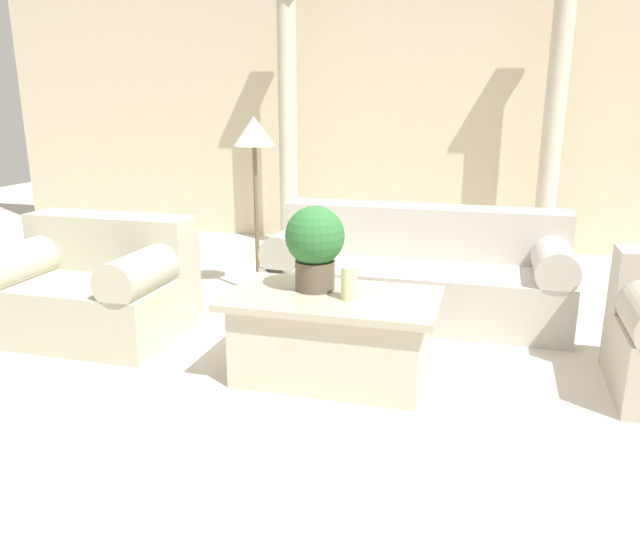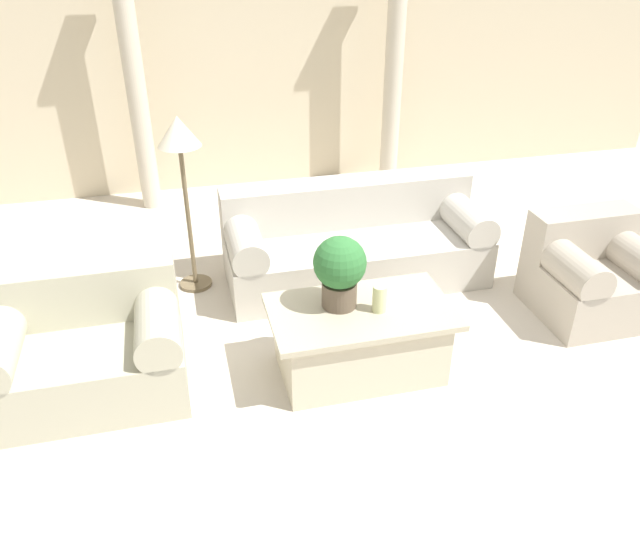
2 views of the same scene
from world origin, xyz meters
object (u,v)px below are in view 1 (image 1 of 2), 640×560
sofa_long (418,272)px  floor_lamp (255,149)px  coffee_table (332,336)px  loveseat (96,285)px  potted_plant (315,243)px

sofa_long → floor_lamp: floor_lamp is taller
sofa_long → coffee_table: (-0.33, -1.26, -0.07)m
sofa_long → coffee_table: sofa_long is taller
loveseat → potted_plant: 1.70m
sofa_long → potted_plant: (-0.46, -1.18, 0.45)m
sofa_long → potted_plant: potted_plant is taller
floor_lamp → loveseat: bearing=-123.7°
sofa_long → floor_lamp: size_ratio=1.49×
coffee_table → floor_lamp: floor_lamp is taller
potted_plant → sofa_long: bearing=69.0°
sofa_long → floor_lamp: bearing=173.7°
potted_plant → floor_lamp: size_ratio=0.34×
sofa_long → coffee_table: 1.31m
sofa_long → loveseat: (-2.08, -0.98, 0.01)m
sofa_long → floor_lamp: (-1.33, 0.15, 0.86)m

